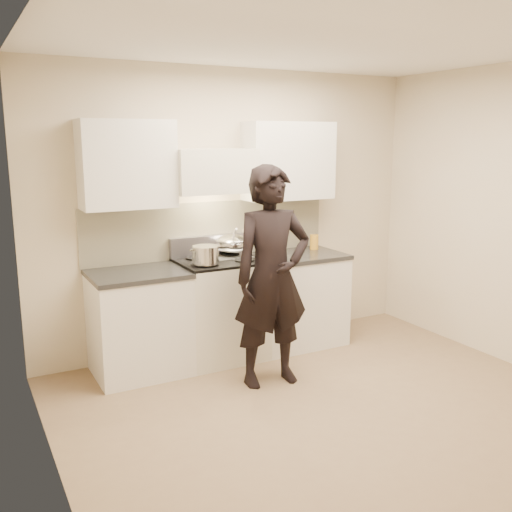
{
  "coord_description": "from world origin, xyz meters",
  "views": [
    {
      "loc": [
        -2.42,
        -3.26,
        2.04
      ],
      "look_at": [
        -0.12,
        1.05,
        1.03
      ],
      "focal_mm": 40.0,
      "sensor_mm": 36.0,
      "label": 1
    }
  ],
  "objects_px": {
    "counter_right": "(295,299)",
    "person": "(272,277)",
    "wok": "(232,244)",
    "stove": "(220,309)",
    "utensil_crock": "(263,244)"
  },
  "relations": [
    {
      "from": "counter_right",
      "to": "person",
      "type": "relative_size",
      "value": 0.5
    },
    {
      "from": "wok",
      "to": "counter_right",
      "type": "bearing_deg",
      "value": -12.91
    },
    {
      "from": "person",
      "to": "stove",
      "type": "bearing_deg",
      "value": 105.8
    },
    {
      "from": "wok",
      "to": "utensil_crock",
      "type": "relative_size",
      "value": 1.57
    },
    {
      "from": "stove",
      "to": "counter_right",
      "type": "distance_m",
      "value": 0.83
    },
    {
      "from": "utensil_crock",
      "to": "wok",
      "type": "bearing_deg",
      "value": -165.55
    },
    {
      "from": "utensil_crock",
      "to": "person",
      "type": "xyz_separation_m",
      "value": [
        -0.44,
        -0.96,
        -0.09
      ]
    },
    {
      "from": "person",
      "to": "utensil_crock",
      "type": "bearing_deg",
      "value": 69.56
    },
    {
      "from": "wok",
      "to": "person",
      "type": "height_order",
      "value": "person"
    },
    {
      "from": "counter_right",
      "to": "wok",
      "type": "xyz_separation_m",
      "value": [
        -0.63,
        0.14,
        0.59
      ]
    },
    {
      "from": "person",
      "to": "wok",
      "type": "bearing_deg",
      "value": 90.75
    },
    {
      "from": "stove",
      "to": "utensil_crock",
      "type": "relative_size",
      "value": 3.42
    },
    {
      "from": "stove",
      "to": "utensil_crock",
      "type": "height_order",
      "value": "utensil_crock"
    },
    {
      "from": "utensil_crock",
      "to": "person",
      "type": "distance_m",
      "value": 1.06
    },
    {
      "from": "stove",
      "to": "person",
      "type": "xyz_separation_m",
      "value": [
        0.15,
        -0.72,
        0.45
      ]
    }
  ]
}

